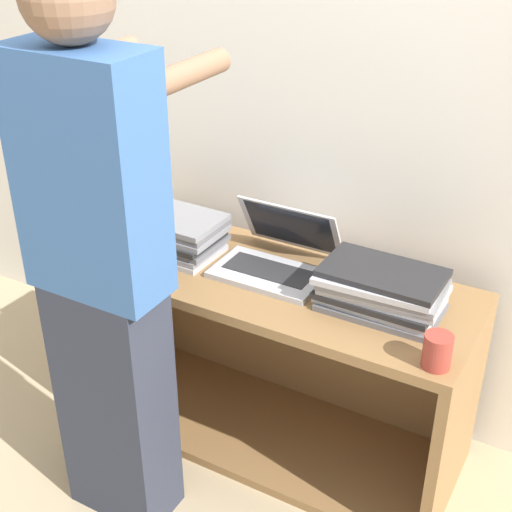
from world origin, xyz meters
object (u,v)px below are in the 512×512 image
object	(u,v)px
laptop_open	(276,258)
laptop_stack_left	(170,232)
person	(102,272)
mug	(437,351)
laptop_stack_right	(381,290)

from	to	relation	value
laptop_open	laptop_stack_left	bearing A→B (deg)	-172.19
person	mug	xyz separation A→B (m)	(0.91, 0.32, -0.15)
laptop_stack_left	mug	size ratio (longest dim) A/B	3.78
laptop_stack_right	mug	bearing A→B (deg)	-39.90
mug	laptop_open	bearing A→B (deg)	158.19
laptop_open	person	xyz separation A→B (m)	(-0.26, -0.58, 0.16)
laptop_stack_right	mug	xyz separation A→B (m)	(0.24, -0.20, -0.02)
mug	person	bearing A→B (deg)	-160.80
person	mug	distance (m)	0.98
laptop_open	laptop_stack_left	world-z (taller)	laptop_open
laptop_open	laptop_stack_right	bearing A→B (deg)	-7.89
laptop_stack_left	laptop_stack_right	size ratio (longest dim) A/B	0.98
laptop_open	mug	bearing A→B (deg)	-21.81
mug	laptop_stack_right	bearing A→B (deg)	140.10
person	mug	world-z (taller)	person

